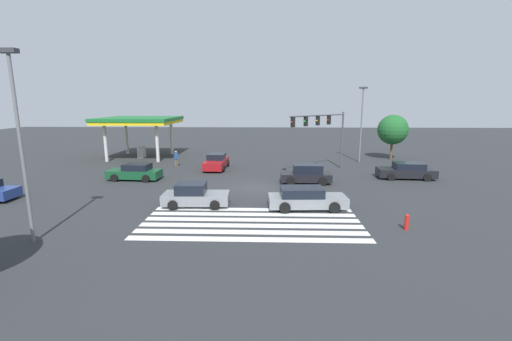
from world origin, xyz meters
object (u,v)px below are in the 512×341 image
at_px(car_5, 306,198).
at_px(car_6, 195,195).
at_px(car_0, 135,172).
at_px(fire_hydrant, 407,222).
at_px(street_light_pole_a, 362,118).
at_px(street_light_pole_b, 19,133).
at_px(car_4, 306,174).
at_px(traffic_signal_mast, 323,127).
at_px(pedestrian, 176,158).
at_px(car_3, 406,171).
at_px(tree_corner_b, 393,130).
at_px(car_2, 216,162).

distance_m(car_5, car_6, 7.12).
xyz_separation_m(car_0, fire_hydrant, (18.71, -11.19, -0.23)).
height_order(street_light_pole_a, street_light_pole_b, street_light_pole_b).
relative_size(car_6, fire_hydrant, 4.98).
distance_m(street_light_pole_a, fire_hydrant, 21.37).
bearing_deg(car_4, traffic_signal_mast, -113.54).
height_order(car_5, car_6, car_6).
bearing_deg(fire_hydrant, street_light_pole_a, 81.87).
relative_size(car_0, car_4, 1.10).
xyz_separation_m(car_5, pedestrian, (-11.87, 13.89, 0.26)).
relative_size(street_light_pole_a, fire_hydrant, 9.52).
height_order(car_3, car_6, car_6).
relative_size(car_0, tree_corner_b, 0.88).
xyz_separation_m(car_6, street_light_pole_b, (-6.54, -6.12, 4.59)).
distance_m(car_5, street_light_pole_b, 15.49).
height_order(traffic_signal_mast, street_light_pole_b, street_light_pole_b).
relative_size(car_3, pedestrian, 2.97).
bearing_deg(car_2, car_0, -48.71).
xyz_separation_m(car_5, fire_hydrant, (4.90, -3.51, -0.23)).
distance_m(pedestrian, street_light_pole_b, 20.15).
bearing_deg(car_3, traffic_signal_mast, -15.55).
distance_m(car_4, pedestrian, 14.47).
relative_size(car_4, street_light_pole_a, 0.50).
bearing_deg(car_2, car_5, 32.72).
xyz_separation_m(car_3, car_4, (-8.97, -2.03, 0.07)).
xyz_separation_m(traffic_signal_mast, car_3, (6.98, -2.48, -3.68)).
height_order(traffic_signal_mast, tree_corner_b, traffic_signal_mast).
relative_size(traffic_signal_mast, street_light_pole_b, 0.65).
height_order(car_0, car_3, car_3).
relative_size(traffic_signal_mast, tree_corner_b, 1.11).
bearing_deg(car_4, car_6, 39.71).
bearing_deg(car_6, car_4, 37.65).
bearing_deg(car_4, pedestrian, -28.50).
xyz_separation_m(car_2, car_3, (17.30, -3.85, -0.04)).
xyz_separation_m(street_light_pole_a, tree_corner_b, (4.16, 1.95, -1.43)).
height_order(tree_corner_b, fire_hydrant, tree_corner_b).
height_order(traffic_signal_mast, car_2, traffic_signal_mast).
xyz_separation_m(car_0, tree_corner_b, (25.83, 11.45, 2.80)).
xyz_separation_m(car_3, tree_corner_b, (2.23, 10.19, 2.79)).
bearing_deg(street_light_pole_a, car_5, -114.57).
xyz_separation_m(car_6, street_light_pole_a, (14.97, 16.78, 4.22)).
bearing_deg(car_0, car_3, -173.40).
height_order(car_5, tree_corner_b, tree_corner_b).
xyz_separation_m(car_5, car_6, (-7.11, 0.41, 0.01)).
relative_size(car_5, street_light_pole_a, 0.60).
height_order(car_4, street_light_pole_b, street_light_pole_b).
bearing_deg(car_2, car_6, 4.17).
height_order(car_6, fire_hydrant, car_6).
bearing_deg(traffic_signal_mast, car_5, 31.20).
height_order(traffic_signal_mast, car_4, traffic_signal_mast).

